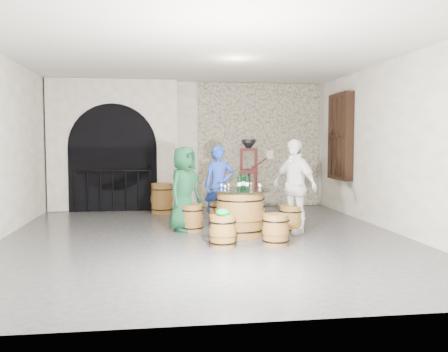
{
  "coord_description": "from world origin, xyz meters",
  "views": [
    {
      "loc": [
        -0.79,
        -8.18,
        1.65
      ],
      "look_at": [
        0.38,
        0.36,
        1.05
      ],
      "focal_mm": 38.0,
      "sensor_mm": 36.0,
      "label": 1
    }
  ],
  "objects": [
    {
      "name": "arched_opening",
      "position": [
        -1.9,
        3.74,
        1.58
      ],
      "size": [
        3.1,
        0.6,
        3.19
      ],
      "color": "silver",
      "rests_on": "ground"
    },
    {
      "name": "wall_back",
      "position": [
        0.0,
        4.0,
        1.6
      ],
      "size": [
        8.0,
        0.0,
        8.0
      ],
      "primitive_type": "plane",
      "rotation": [
        1.57,
        0.0,
        0.0
      ],
      "color": "silver",
      "rests_on": "ground"
    },
    {
      "name": "green_cap",
      "position": [
        0.2,
        -0.78,
        0.55
      ],
      "size": [
        0.26,
        0.22,
        0.12
      ],
      "color": "#0D922F",
      "rests_on": "barrel_stool_near_left"
    },
    {
      "name": "barrel_stool_near_left",
      "position": [
        0.2,
        -0.78,
        0.25
      ],
      "size": [
        0.45,
        0.45,
        0.5
      ],
      "color": "brown",
      "rests_on": "ground"
    },
    {
      "name": "wall_right",
      "position": [
        3.5,
        0.0,
        1.6
      ],
      "size": [
        0.0,
        8.0,
        8.0
      ],
      "primitive_type": "plane",
      "rotation": [
        1.57,
        0.0,
        -1.57
      ],
      "color": "silver",
      "rests_on": "ground"
    },
    {
      "name": "tasting_glass_e",
      "position": [
        0.96,
        -0.06,
        0.87
      ],
      "size": [
        0.05,
        0.05,
        0.1
      ],
      "primitive_type": null,
      "color": "#AF6822",
      "rests_on": "barrel_table"
    },
    {
      "name": "corking_press",
      "position": [
        1.45,
        3.58,
        1.01
      ],
      "size": [
        0.73,
        0.45,
        1.74
      ],
      "rotation": [
        0.0,
        0.0,
        -0.15
      ],
      "color": "#450D0B",
      "rests_on": "ground"
    },
    {
      "name": "tasting_glass_f",
      "position": [
        0.31,
        0.21,
        0.87
      ],
      "size": [
        0.05,
        0.05,
        0.1
      ],
      "primitive_type": null,
      "color": "#AF6822",
      "rests_on": "barrel_table"
    },
    {
      "name": "barrel_stool_right",
      "position": [
        1.6,
        0.21,
        0.25
      ],
      "size": [
        0.45,
        0.45,
        0.5
      ],
      "color": "brown",
      "rests_on": "ground"
    },
    {
      "name": "tasting_glass_b",
      "position": [
        0.99,
        0.13,
        0.87
      ],
      "size": [
        0.05,
        0.05,
        0.1
      ],
      "primitive_type": null,
      "color": "#AF6822",
      "rests_on": "barrel_table"
    },
    {
      "name": "barrel_table",
      "position": [
        0.63,
        0.09,
        0.41
      ],
      "size": [
        1.07,
        1.07,
        0.83
      ],
      "color": "brown",
      "rests_on": "ground"
    },
    {
      "name": "barrel_stool_far",
      "position": [
        0.39,
        1.04,
        0.25
      ],
      "size": [
        0.45,
        0.45,
        0.5
      ],
      "color": "brown",
      "rests_on": "ground"
    },
    {
      "name": "stone_facing_panel",
      "position": [
        1.8,
        3.94,
        1.6
      ],
      "size": [
        3.2,
        0.12,
        3.18
      ],
      "primitive_type": "cube",
      "color": "#B3A98E",
      "rests_on": "ground"
    },
    {
      "name": "barrel_stool_near_right",
      "position": [
        1.07,
        -0.78,
        0.25
      ],
      "size": [
        0.45,
        0.45,
        0.5
      ],
      "color": "brown",
      "rests_on": "ground"
    },
    {
      "name": "tasting_glass_c",
      "position": [
        0.45,
        0.25,
        0.87
      ],
      "size": [
        0.05,
        0.05,
        0.1
      ],
      "primitive_type": null,
      "color": "#AF6822",
      "rests_on": "barrel_table"
    },
    {
      "name": "shuttered_window",
      "position": [
        3.38,
        2.4,
        1.8
      ],
      "size": [
        0.23,
        1.1,
        2.0
      ],
      "color": "black",
      "rests_on": "wall_right"
    },
    {
      "name": "barrel_stool_left",
      "position": [
        -0.2,
        0.61,
        0.25
      ],
      "size": [
        0.45,
        0.45,
        0.5
      ],
      "color": "brown",
      "rests_on": "ground"
    },
    {
      "name": "wine_bottle_left",
      "position": [
        0.61,
        0.04,
        0.96
      ],
      "size": [
        0.08,
        0.08,
        0.32
      ],
      "color": "black",
      "rests_on": "barrel_table"
    },
    {
      "name": "tasting_glass_d",
      "position": [
        0.88,
        0.37,
        0.87
      ],
      "size": [
        0.05,
        0.05,
        0.1
      ],
      "primitive_type": null,
      "color": "#AF6822",
      "rests_on": "barrel_table"
    },
    {
      "name": "control_box",
      "position": [
        2.05,
        3.86,
        1.35
      ],
      "size": [
        0.18,
        0.1,
        0.22
      ],
      "primitive_type": "cube",
      "color": "silver",
      "rests_on": "wall_back"
    },
    {
      "name": "person_green",
      "position": [
        -0.33,
        0.7,
        0.79
      ],
      "size": [
        0.88,
        0.92,
        1.59
      ],
      "primitive_type": "imported",
      "rotation": [
        0.0,
        0.0,
        0.89
      ],
      "color": "#124125",
      "rests_on": "ground"
    },
    {
      "name": "wall_front",
      "position": [
        0.0,
        -4.0,
        1.6
      ],
      "size": [
        8.0,
        0.0,
        8.0
      ],
      "primitive_type": "plane",
      "rotation": [
        -1.57,
        0.0,
        0.0
      ],
      "color": "silver",
      "rests_on": "ground"
    },
    {
      "name": "person_blue",
      "position": [
        0.38,
        1.09,
        0.8
      ],
      "size": [
        0.6,
        0.4,
        1.61
      ],
      "primitive_type": "imported",
      "rotation": [
        0.0,
        0.0,
        -0.02
      ],
      "color": "#1C359A",
      "rests_on": "ground"
    },
    {
      "name": "side_barrel",
      "position": [
        -0.74,
        2.94,
        0.35
      ],
      "size": [
        0.53,
        0.53,
        0.71
      ],
      "rotation": [
        0.0,
        0.0,
        -0.1
      ],
      "color": "brown",
      "rests_on": "ground"
    },
    {
      "name": "ceiling",
      "position": [
        0.0,
        0.0,
        3.2
      ],
      "size": [
        8.0,
        8.0,
        0.0
      ],
      "primitive_type": "plane",
      "rotation": [
        3.14,
        0.0,
        0.0
      ],
      "color": "beige",
      "rests_on": "wall_back"
    },
    {
      "name": "tasting_glass_a",
      "position": [
        0.34,
        -0.08,
        0.87
      ],
      "size": [
        0.05,
        0.05,
        0.1
      ],
      "primitive_type": null,
      "color": "#AF6822",
      "rests_on": "barrel_table"
    },
    {
      "name": "person_white",
      "position": [
        1.66,
        0.22,
        0.86
      ],
      "size": [
        0.88,
        1.08,
        1.72
      ],
      "primitive_type": "imported",
      "rotation": [
        0.0,
        0.0,
        -1.03
      ],
      "color": "white",
      "rests_on": "ground"
    },
    {
      "name": "wine_bottle_right",
      "position": [
        0.7,
        0.2,
        0.96
      ],
      "size": [
        0.08,
        0.08,
        0.32
      ],
      "color": "black",
      "rests_on": "barrel_table"
    },
    {
      "name": "wine_bottle_center",
      "position": [
        0.74,
        0.03,
        0.96
      ],
      "size": [
        0.08,
        0.08,
        0.32
      ],
      "color": "black",
      "rests_on": "barrel_table"
    },
    {
      "name": "ground",
      "position": [
        0.0,
        0.0,
        0.0
      ],
      "size": [
        8.0,
        8.0,
        0.0
      ],
      "primitive_type": "plane",
      "color": "#313133",
      "rests_on": "ground"
    }
  ]
}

